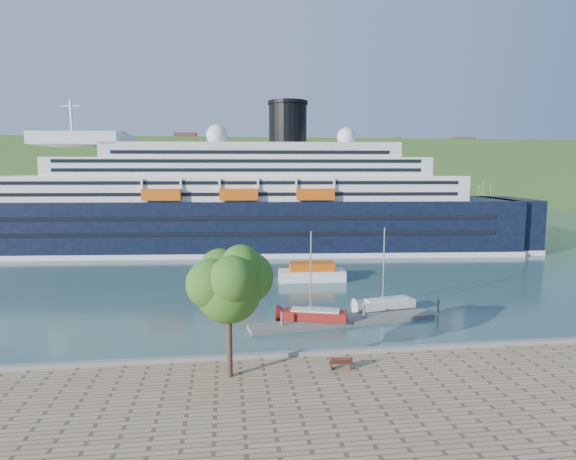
# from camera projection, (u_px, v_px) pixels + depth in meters

# --- Properties ---
(ground) EXTENTS (400.00, 400.00, 0.00)m
(ground) POSITION_uv_depth(u_px,v_px,m) (325.00, 366.00, 34.66)
(ground) COLOR #315855
(ground) RESTS_ON ground
(far_hillside) EXTENTS (400.00, 50.00, 24.00)m
(far_hillside) POSITION_uv_depth(u_px,v_px,m) (245.00, 175.00, 175.81)
(far_hillside) COLOR #325923
(far_hillside) RESTS_ON ground
(quay_coping) EXTENTS (220.00, 0.50, 0.30)m
(quay_coping) POSITION_uv_depth(u_px,v_px,m) (325.00, 352.00, 34.32)
(quay_coping) COLOR slate
(quay_coping) RESTS_ON promenade
(cruise_ship) EXTENTS (114.76, 25.92, 25.55)m
(cruise_ship) POSITION_uv_depth(u_px,v_px,m) (218.00, 177.00, 81.92)
(cruise_ship) COLOR black
(cruise_ship) RESTS_ON ground
(park_bench) EXTENTS (1.57, 0.76, 0.98)m
(park_bench) POSITION_uv_depth(u_px,v_px,m) (341.00, 362.00, 31.71)
(park_bench) COLOR #431F13
(park_bench) RESTS_ON promenade
(promenade_tree) EXTENTS (5.55, 5.55, 9.18)m
(promenade_tree) POSITION_uv_depth(u_px,v_px,m) (229.00, 306.00, 30.08)
(promenade_tree) COLOR #265A17
(promenade_tree) RESTS_ON promenade
(floating_pontoon) EXTENTS (17.96, 4.93, 0.40)m
(floating_pontoon) POSITION_uv_depth(u_px,v_px,m) (344.00, 321.00, 44.28)
(floating_pontoon) COLOR gray
(floating_pontoon) RESTS_ON ground
(sailboat_red) EXTENTS (6.57, 3.57, 8.18)m
(sailboat_red) POSITION_uv_depth(u_px,v_px,m) (316.00, 280.00, 43.59)
(sailboat_red) COLOR maroon
(sailboat_red) RESTS_ON ground
(sailboat_white_far) EXTENTS (6.49, 2.88, 8.10)m
(sailboat_white_far) POSITION_uv_depth(u_px,v_px,m) (387.00, 272.00, 47.32)
(sailboat_white_far) COLOR silver
(sailboat_white_far) RESTS_ON ground
(tender_launch) EXTENTS (8.67, 3.41, 2.35)m
(tender_launch) POSITION_uv_depth(u_px,v_px,m) (312.00, 271.00, 61.18)
(tender_launch) COLOR #CC4F0C
(tender_launch) RESTS_ON ground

